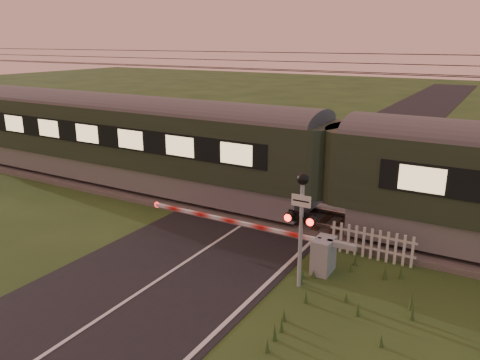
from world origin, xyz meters
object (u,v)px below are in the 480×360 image
Objects in this scene: train at (334,167)px; crossing_signal at (302,210)px; picket_fence at (371,244)px; boom_gate at (311,250)px.

train is 12.85× the size of crossing_signal.
crossing_signal is at bearing -81.05° from train.
crossing_signal reaches higher than picket_fence.
boom_gate is (0.61, -3.47, -1.63)m from train.
train is at bearing 98.95° from crossing_signal.
boom_gate is 1.99m from crossing_signal.
train is at bearing 99.96° from boom_gate.
boom_gate is 2.71× the size of picket_fence.
picket_fence is (1.25, 2.69, -1.73)m from crossing_signal.
boom_gate is at bearing 95.82° from crossing_signal.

